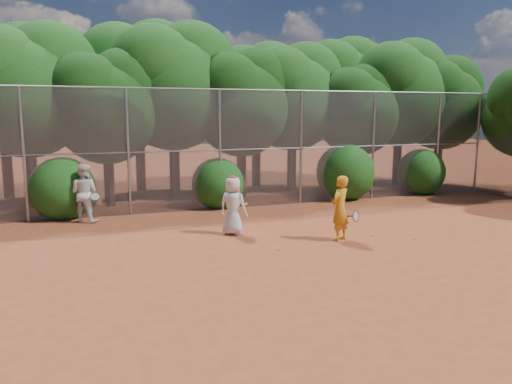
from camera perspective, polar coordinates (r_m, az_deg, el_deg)
name	(u,v)px	position (r m, az deg, el deg)	size (l,w,h in m)	color
ground	(332,251)	(12.03, 8.68, -6.70)	(80.00, 80.00, 0.00)	brown
fence_back	(245,148)	(17.08, -1.30, 5.07)	(20.05, 0.09, 4.03)	gray
tree_1	(27,85)	(18.71, -24.67, 11.09)	(4.64, 4.03, 6.35)	black
tree_2	(107,102)	(17.99, -16.67, 9.79)	(3.99, 3.47, 5.47)	black
tree_3	(174,81)	(19.35, -9.37, 12.38)	(4.89, 4.26, 6.70)	black
tree_4	(242,99)	(19.37, -1.59, 10.60)	(4.19, 3.64, 5.73)	black
tree_5	(293,93)	(21.05, 4.28, 11.25)	(4.51, 3.92, 6.17)	black
tree_6	(358,107)	(21.32, 11.59, 9.51)	(3.86, 3.36, 5.29)	black
tree_7	(401,88)	(23.25, 16.23, 11.29)	(4.77, 4.14, 6.53)	black
tree_8	(442,99)	(24.23, 20.47, 9.88)	(4.25, 3.70, 5.82)	black
tree_9	(2,83)	(21.10, -26.99, 11.09)	(4.83, 4.20, 6.62)	black
tree_10	(139,78)	(21.37, -13.23, 12.57)	(5.15, 4.48, 7.06)	black
tree_11	(257,91)	(22.15, 0.13, 11.47)	(4.64, 4.03, 6.35)	black
tree_12	(341,85)	(24.63, 9.71, 11.92)	(5.02, 4.37, 6.88)	black
bush_0	(62,186)	(16.57, -21.26, 0.67)	(2.00, 2.00, 2.00)	#144611
bush_1	(218,181)	(17.22, -4.39, 1.23)	(1.80, 1.80, 1.80)	#144611
bush_2	(345,170)	(19.16, 10.15, 2.52)	(2.20, 2.20, 2.20)	#144611
bush_3	(421,170)	(21.16, 18.36, 2.40)	(1.90, 1.90, 1.90)	#144611
player_yellow	(340,208)	(12.86, 9.57, -1.86)	(0.86, 0.65, 1.68)	orange
player_teen	(233,205)	(13.33, -2.64, -1.54)	(0.90, 0.89, 1.60)	silver
player_white	(84,193)	(15.69, -19.06, -0.10)	(1.08, 1.01, 1.76)	silver
ball_0	(373,235)	(13.67, 13.21, -4.77)	(0.07, 0.07, 0.07)	#C6D827
ball_1	(320,215)	(15.90, 7.36, -2.65)	(0.07, 0.07, 0.07)	#C6D827
ball_2	(415,238)	(13.61, 17.70, -5.02)	(0.07, 0.07, 0.07)	#C6D827
ball_3	(279,249)	(11.97, 2.64, -6.52)	(0.07, 0.07, 0.07)	#C6D827
ball_4	(355,220)	(15.45, 11.29, -3.10)	(0.07, 0.07, 0.07)	#C6D827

